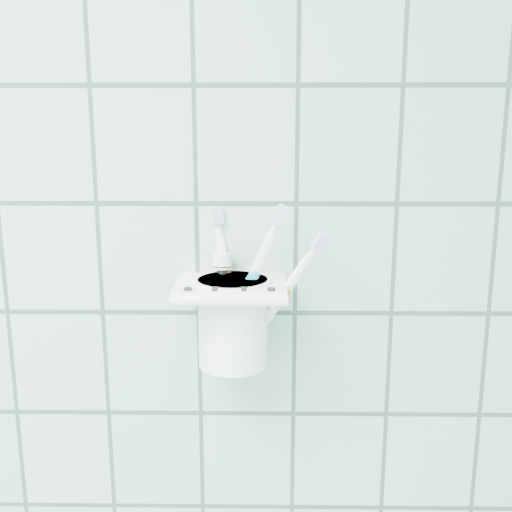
{
  "coord_description": "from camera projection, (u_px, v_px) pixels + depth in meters",
  "views": [
    {
      "loc": [
        0.7,
        0.5,
        1.47
      ],
      "look_at": [
        0.69,
        1.1,
        1.35
      ],
      "focal_mm": 40.0,
      "sensor_mm": 36.0,
      "label": 1
    }
  ],
  "objects": [
    {
      "name": "toothbrush_blue",
      "position": [
        218.0,
        276.0,
        0.68
      ],
      "size": [
        0.08,
        0.02,
        0.2
      ],
      "rotation": [
        -0.06,
        0.4,
        -0.13
      ],
      "color": "white",
      "rests_on": "cup"
    },
    {
      "name": "toothbrush_pink",
      "position": [
        238.0,
        280.0,
        0.7
      ],
      "size": [
        0.04,
        0.04,
        0.18
      ],
      "rotation": [
        -0.19,
        -0.09,
        0.39
      ],
      "color": "white",
      "rests_on": "cup"
    },
    {
      "name": "cup",
      "position": [
        233.0,
        319.0,
        0.69
      ],
      "size": [
        0.09,
        0.09,
        0.11
      ],
      "color": "white",
      "rests_on": "holder_bracket"
    },
    {
      "name": "toothpaste_tube",
      "position": [
        222.0,
        297.0,
        0.69
      ],
      "size": [
        0.04,
        0.04,
        0.13
      ],
      "rotation": [
        -0.1,
        -0.05,
        -0.43
      ],
      "color": "silver",
      "rests_on": "cup"
    },
    {
      "name": "holder_bracket",
      "position": [
        231.0,
        290.0,
        0.67
      ],
      "size": [
        0.13,
        0.11,
        0.04
      ],
      "color": "white",
      "rests_on": "wall_back"
    },
    {
      "name": "toothbrush_orange",
      "position": [
        242.0,
        281.0,
        0.68
      ],
      "size": [
        0.09,
        0.04,
        0.18
      ],
      "rotation": [
        0.24,
        0.53,
        0.16
      ],
      "color": "white",
      "rests_on": "cup"
    }
  ]
}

